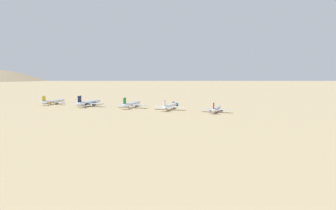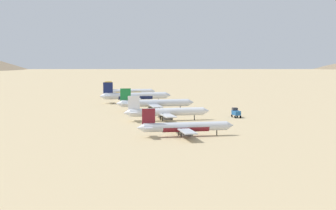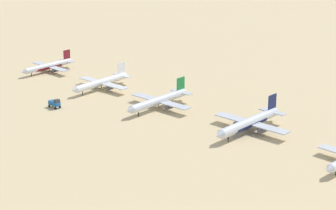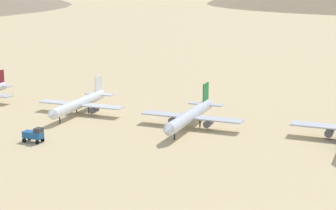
% 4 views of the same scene
% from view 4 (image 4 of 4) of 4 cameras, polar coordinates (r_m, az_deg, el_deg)
% --- Properties ---
extents(ground_plane, '(1800.00, 1800.00, 0.00)m').
position_cam_4_polar(ground_plane, '(157.83, 3.40, -2.20)').
color(ground_plane, tan).
extents(parked_jet_1, '(34.25, 27.83, 9.88)m').
position_cam_4_polar(parked_jet_1, '(172.71, -9.01, 0.14)').
color(parked_jet_1, silver).
rests_on(parked_jet_1, ground).
extents(parked_jet_2, '(36.10, 29.29, 10.42)m').
position_cam_4_polar(parked_jet_2, '(155.14, 2.31, -1.12)').
color(parked_jet_2, silver).
rests_on(parked_jet_2, ground).
extents(service_truck, '(2.87, 5.30, 3.90)m').
position_cam_4_polar(service_truck, '(146.34, -13.53, -2.93)').
color(service_truck, '#1E5999').
rests_on(service_truck, ground).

